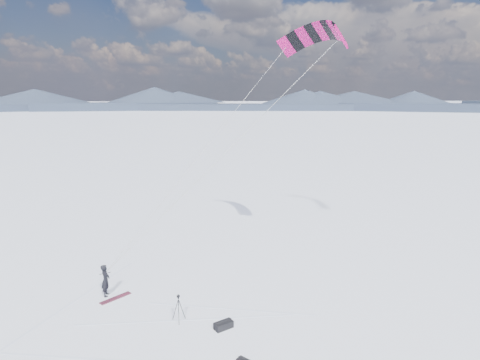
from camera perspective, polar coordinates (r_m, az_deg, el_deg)
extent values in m
plane|color=white|center=(18.99, -12.90, -20.35)|extent=(1800.00, 1800.00, 0.00)
cube|color=#1A1F33|center=(333.09, 21.59, 9.61)|extent=(150.19, 119.71, 4.33)
cone|color=#1A1F33|center=(333.05, 21.61, 9.98)|extent=(88.58, 88.58, 8.00)
cube|color=#1A1F33|center=(335.46, 3.19, 10.41)|extent=(156.46, 80.45, 4.33)
cone|color=#1A1F33|center=(335.41, 3.20, 10.78)|extent=(77.75, 77.75, 8.00)
cube|color=#1A1F33|center=(336.23, -15.14, 10.03)|extent=(153.20, 57.23, 4.33)
cone|color=#1A1F33|center=(336.19, -15.16, 10.40)|extent=(69.07, 69.07, 8.00)
cube|color=silver|center=(19.66, -17.76, -19.43)|extent=(6.45, 7.79, 0.01)
cube|color=silver|center=(21.49, -12.28, -16.25)|extent=(11.66, 3.07, 0.01)
imported|color=black|center=(22.47, -18.44, -15.31)|extent=(0.42, 0.62, 1.68)
cube|color=maroon|center=(22.04, -17.29, -15.74)|extent=(1.49, 1.23, 0.04)
cylinder|color=black|center=(19.32, -8.27, -17.69)|extent=(0.33, 0.19, 1.09)
cylinder|color=black|center=(19.32, -9.16, -17.71)|extent=(0.32, 0.21, 1.09)
cylinder|color=black|center=(19.10, -8.71, -18.07)|extent=(0.04, 0.36, 1.09)
cylinder|color=black|center=(19.06, -8.75, -16.81)|extent=(0.03, 0.03, 0.32)
cube|color=black|center=(18.96, -8.77, -16.25)|extent=(0.09, 0.09, 0.05)
cube|color=black|center=(18.92, -8.78, -16.03)|extent=(0.14, 0.13, 0.09)
cylinder|color=black|center=(18.99, -8.78, -15.92)|extent=(0.06, 0.09, 0.06)
cube|color=black|center=(18.75, -2.36, -19.93)|extent=(0.92, 0.69, 0.31)
cylinder|color=black|center=(18.65, -2.36, -19.47)|extent=(0.75, 0.39, 0.08)
cylinder|color=black|center=(16.62, 0.66, -24.20)|extent=(0.43, 0.48, 0.07)
cube|color=#B60B5D|center=(23.66, 14.21, 19.17)|extent=(1.10, 0.94, 1.34)
cube|color=black|center=(24.29, 13.89, 19.67)|extent=(1.00, 0.98, 1.27)
cube|color=#B60B5D|center=(24.93, 13.30, 19.98)|extent=(0.96, 0.99, 1.20)
cube|color=black|center=(25.55, 12.48, 20.10)|extent=(1.06, 0.99, 1.11)
cube|color=#B60B5D|center=(26.12, 11.49, 20.05)|extent=(1.15, 0.98, 1.02)
cube|color=black|center=(26.63, 10.36, 19.83)|extent=(1.23, 0.96, 1.11)
cube|color=#B60B5D|center=(27.06, 9.15, 19.46)|extent=(1.30, 0.91, 1.20)
cube|color=black|center=(27.39, 7.89, 18.95)|extent=(1.35, 0.84, 1.27)
cube|color=#B60B5D|center=(27.61, 6.64, 18.32)|extent=(1.39, 0.74, 1.34)
cylinder|color=gray|center=(21.05, -1.87, 4.12)|extent=(12.85, 1.64, 11.99)
cylinder|color=gray|center=(23.34, -4.72, 4.84)|extent=(11.23, 6.48, 11.99)
cylinder|color=black|center=(21.96, -18.65, -12.47)|extent=(0.53, 0.20, 0.03)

